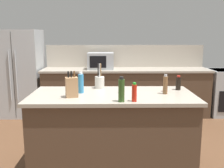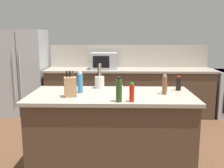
{
  "view_description": "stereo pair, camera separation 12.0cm",
  "coord_description": "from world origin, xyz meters",
  "px_view_note": "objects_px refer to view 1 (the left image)",
  "views": [
    {
      "loc": [
        -0.04,
        -2.97,
        1.63
      ],
      "look_at": [
        0.0,
        0.35,
        0.99
      ],
      "focal_mm": 42.0,
      "sensor_mm": 36.0,
      "label": 1
    },
    {
      "loc": [
        0.08,
        -2.97,
        1.63
      ],
      "look_at": [
        0.0,
        0.35,
        0.99
      ],
      "focal_mm": 42.0,
      "sensor_mm": 36.0,
      "label": 2
    }
  ],
  "objects_px": {
    "hot_sauce_bottle": "(134,93)",
    "soy_sauce_bottle": "(178,83)",
    "microwave": "(101,61)",
    "spice_jar_paprika": "(165,87)",
    "pepper_grinder": "(165,85)",
    "knife_block": "(72,87)",
    "salt_shaker": "(122,89)",
    "olive_oil_bottle": "(121,90)",
    "utensil_crock": "(100,82)",
    "refrigerator": "(20,73)",
    "dish_soap_bottle": "(81,83)"
  },
  "relations": [
    {
      "from": "microwave",
      "to": "spice_jar_paprika",
      "type": "distance_m",
      "value": 2.25
    },
    {
      "from": "knife_block",
      "to": "utensil_crock",
      "type": "xyz_separation_m",
      "value": [
        0.29,
        0.48,
        -0.03
      ]
    },
    {
      "from": "soy_sauce_bottle",
      "to": "hot_sauce_bottle",
      "type": "height_order",
      "value": "hot_sauce_bottle"
    },
    {
      "from": "knife_block",
      "to": "olive_oil_bottle",
      "type": "distance_m",
      "value": 0.58
    },
    {
      "from": "microwave",
      "to": "pepper_grinder",
      "type": "height_order",
      "value": "microwave"
    },
    {
      "from": "dish_soap_bottle",
      "to": "microwave",
      "type": "bearing_deg",
      "value": 85.5
    },
    {
      "from": "hot_sauce_bottle",
      "to": "knife_block",
      "type": "bearing_deg",
      "value": 163.42
    },
    {
      "from": "olive_oil_bottle",
      "to": "pepper_grinder",
      "type": "height_order",
      "value": "olive_oil_bottle"
    },
    {
      "from": "soy_sauce_bottle",
      "to": "dish_soap_bottle",
      "type": "xyz_separation_m",
      "value": [
        -1.19,
        -0.16,
        0.03
      ]
    },
    {
      "from": "soy_sauce_bottle",
      "to": "refrigerator",
      "type": "bearing_deg",
      "value": 142.5
    },
    {
      "from": "knife_block",
      "to": "hot_sauce_bottle",
      "type": "bearing_deg",
      "value": -31.68
    },
    {
      "from": "utensil_crock",
      "to": "salt_shaker",
      "type": "distance_m",
      "value": 0.38
    },
    {
      "from": "utensil_crock",
      "to": "refrigerator",
      "type": "bearing_deg",
      "value": 130.98
    },
    {
      "from": "hot_sauce_bottle",
      "to": "dish_soap_bottle",
      "type": "xyz_separation_m",
      "value": [
        -0.59,
        0.41,
        0.02
      ]
    },
    {
      "from": "knife_block",
      "to": "salt_shaker",
      "type": "distance_m",
      "value": 0.6
    },
    {
      "from": "salt_shaker",
      "to": "olive_oil_bottle",
      "type": "xyz_separation_m",
      "value": [
        -0.02,
        -0.42,
        0.07
      ]
    },
    {
      "from": "utensil_crock",
      "to": "dish_soap_bottle",
      "type": "relative_size",
      "value": 1.28
    },
    {
      "from": "refrigerator",
      "to": "hot_sauce_bottle",
      "type": "bearing_deg",
      "value": -51.76
    },
    {
      "from": "soy_sauce_bottle",
      "to": "spice_jar_paprika",
      "type": "relative_size",
      "value": 1.64
    },
    {
      "from": "dish_soap_bottle",
      "to": "spice_jar_paprika",
      "type": "bearing_deg",
      "value": 3.65
    },
    {
      "from": "refrigerator",
      "to": "soy_sauce_bottle",
      "type": "height_order",
      "value": "refrigerator"
    },
    {
      "from": "soy_sauce_bottle",
      "to": "salt_shaker",
      "type": "xyz_separation_m",
      "value": [
        -0.71,
        -0.15,
        -0.04
      ]
    },
    {
      "from": "pepper_grinder",
      "to": "olive_oil_bottle",
      "type": "bearing_deg",
      "value": -146.29
    },
    {
      "from": "microwave",
      "to": "salt_shaker",
      "type": "distance_m",
      "value": 2.16
    },
    {
      "from": "knife_block",
      "to": "salt_shaker",
      "type": "xyz_separation_m",
      "value": [
        0.56,
        0.22,
        -0.06
      ]
    },
    {
      "from": "refrigerator",
      "to": "spice_jar_paprika",
      "type": "relative_size",
      "value": 15.49
    },
    {
      "from": "refrigerator",
      "to": "dish_soap_bottle",
      "type": "relative_size",
      "value": 6.84
    },
    {
      "from": "hot_sauce_bottle",
      "to": "pepper_grinder",
      "type": "xyz_separation_m",
      "value": [
        0.39,
        0.34,
        0.01
      ]
    },
    {
      "from": "microwave",
      "to": "soy_sauce_bottle",
      "type": "relative_size",
      "value": 2.81
    },
    {
      "from": "microwave",
      "to": "knife_block",
      "type": "distance_m",
      "value": 2.36
    },
    {
      "from": "spice_jar_paprika",
      "to": "utensil_crock",
      "type": "bearing_deg",
      "value": 165.46
    },
    {
      "from": "olive_oil_bottle",
      "to": "hot_sauce_bottle",
      "type": "relative_size",
      "value": 1.32
    },
    {
      "from": "soy_sauce_bottle",
      "to": "pepper_grinder",
      "type": "relative_size",
      "value": 0.79
    },
    {
      "from": "soy_sauce_bottle",
      "to": "microwave",
      "type": "bearing_deg",
      "value": 117.32
    },
    {
      "from": "salt_shaker",
      "to": "pepper_grinder",
      "type": "height_order",
      "value": "pepper_grinder"
    },
    {
      "from": "spice_jar_paprika",
      "to": "salt_shaker",
      "type": "relative_size",
      "value": 1.03
    },
    {
      "from": "dish_soap_bottle",
      "to": "refrigerator",
      "type": "bearing_deg",
      "value": 123.62
    },
    {
      "from": "utensil_crock",
      "to": "soy_sauce_bottle",
      "type": "relative_size",
      "value": 1.77
    },
    {
      "from": "olive_oil_bottle",
      "to": "hot_sauce_bottle",
      "type": "bearing_deg",
      "value": 2.66
    },
    {
      "from": "salt_shaker",
      "to": "dish_soap_bottle",
      "type": "xyz_separation_m",
      "value": [
        -0.48,
        -0.01,
        0.07
      ]
    },
    {
      "from": "hot_sauce_bottle",
      "to": "soy_sauce_bottle",
      "type": "bearing_deg",
      "value": 43.12
    },
    {
      "from": "refrigerator",
      "to": "hot_sauce_bottle",
      "type": "xyz_separation_m",
      "value": [
        2.05,
        -2.6,
        0.18
      ]
    },
    {
      "from": "refrigerator",
      "to": "dish_soap_bottle",
      "type": "xyz_separation_m",
      "value": [
        1.46,
        -2.19,
        0.2
      ]
    },
    {
      "from": "dish_soap_bottle",
      "to": "soy_sauce_bottle",
      "type": "bearing_deg",
      "value": 7.6
    },
    {
      "from": "knife_block",
      "to": "microwave",
      "type": "bearing_deg",
      "value": 68.86
    },
    {
      "from": "soy_sauce_bottle",
      "to": "utensil_crock",
      "type": "bearing_deg",
      "value": 173.44
    },
    {
      "from": "hot_sauce_bottle",
      "to": "olive_oil_bottle",
      "type": "bearing_deg",
      "value": -177.34
    },
    {
      "from": "pepper_grinder",
      "to": "knife_block",
      "type": "bearing_deg",
      "value": -172.22
    },
    {
      "from": "hot_sauce_bottle",
      "to": "refrigerator",
      "type": "bearing_deg",
      "value": 128.24
    },
    {
      "from": "utensil_crock",
      "to": "soy_sauce_bottle",
      "type": "distance_m",
      "value": 0.99
    }
  ]
}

